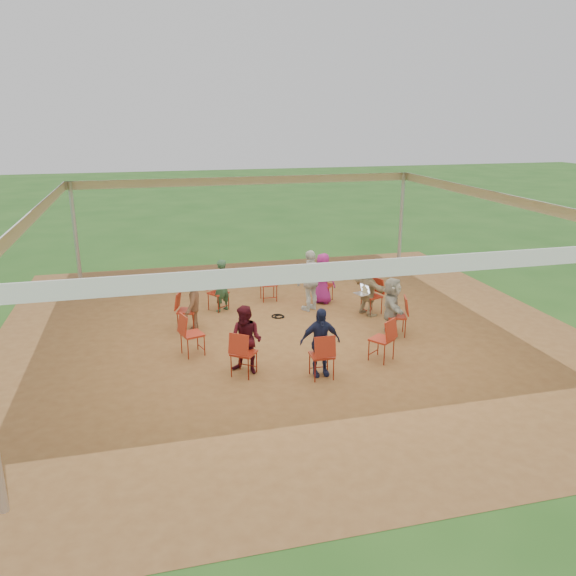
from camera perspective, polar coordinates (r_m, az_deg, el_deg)
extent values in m
plane|color=#245219|center=(12.88, 0.25, -4.50)|extent=(80.00, 80.00, 0.00)
plane|color=brown|center=(12.88, 0.25, -4.48)|extent=(13.00, 13.00, 0.00)
cylinder|color=#B2B2B7|center=(17.03, -20.78, 5.02)|extent=(0.12, 0.12, 3.00)
cylinder|color=#B2B2B7|center=(18.70, 11.42, 6.81)|extent=(0.12, 0.12, 3.00)
plane|color=white|center=(12.10, 0.27, 8.82)|extent=(10.30, 10.30, 0.00)
cube|color=white|center=(7.35, 10.36, 2.06)|extent=(10.30, 0.03, 0.24)
cube|color=white|center=(17.11, -4.12, 10.83)|extent=(10.30, 0.03, 0.24)
cube|color=white|center=(11.94, -24.59, 6.57)|extent=(0.03, 10.30, 0.24)
cube|color=white|center=(14.29, 20.93, 8.50)|extent=(0.03, 10.30, 0.24)
imported|color=tan|center=(13.93, 8.16, -0.05)|extent=(0.82, 1.32, 1.34)
imported|color=#8C1C6B|center=(14.68, 3.54, 0.99)|extent=(0.74, 0.68, 1.34)
imported|color=#2A4E33|center=(14.14, -6.81, 0.26)|extent=(0.58, 0.54, 1.34)
imported|color=#553622|center=(12.99, -9.76, -1.41)|extent=(0.68, 0.96, 1.34)
imported|color=#430D17|center=(10.72, -4.26, -5.28)|extent=(0.75, 0.69, 1.34)
imported|color=#1B2143|center=(10.61, 3.27, -5.49)|extent=(0.79, 0.41, 1.34)
imported|color=#A3A192|center=(12.71, 10.50, -1.87)|extent=(0.83, 1.32, 1.34)
imported|color=silver|center=(14.09, 2.34, 0.78)|extent=(1.03, 0.85, 1.56)
torus|color=black|center=(13.82, -1.07, -2.88)|extent=(0.37, 0.37, 0.03)
torus|color=black|center=(13.79, -0.87, -2.92)|extent=(0.30, 0.30, 0.03)
cube|color=#B7B7BC|center=(13.82, 7.44, -0.59)|extent=(0.34, 0.41, 0.02)
cube|color=#B7B7BC|center=(13.86, 7.85, -0.04)|extent=(0.18, 0.36, 0.23)
cube|color=#CCE0FF|center=(13.86, 7.82, -0.05)|extent=(0.15, 0.31, 0.19)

